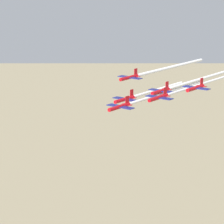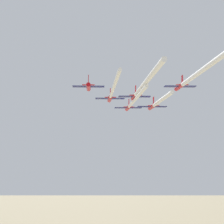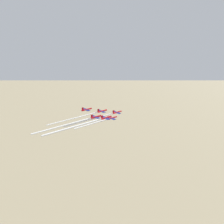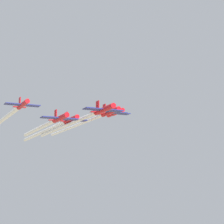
{
  "view_description": "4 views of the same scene",
  "coord_description": "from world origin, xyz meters",
  "px_view_note": "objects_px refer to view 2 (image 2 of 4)",
  "views": [
    {
      "loc": [
        -57.44,
        -232.19,
        162.48
      ],
      "look_at": [
        -56.38,
        -60.86,
        117.94
      ],
      "focal_mm": 85.0,
      "sensor_mm": 36.0,
      "label": 1
    },
    {
      "loc": [
        58.97,
        58.1,
        103.68
      ],
      "look_at": [
        -50.31,
        -64.76,
        118.05
      ],
      "focal_mm": 70.0,
      "sensor_mm": 36.0,
      "label": 2
    },
    {
      "loc": [
        -87.59,
        134.81,
        187.48
      ],
      "look_at": [
        -49.02,
        -59.66,
        119.41
      ],
      "focal_mm": 35.0,
      "sensor_mm": 36.0,
      "label": 3
    },
    {
      "loc": [
        -148.17,
        -108.55,
        99.48
      ],
      "look_at": [
        -49.08,
        -59.55,
        119.59
      ],
      "focal_mm": 70.0,
      "sensor_mm": 36.0,
      "label": 4
    }
  ],
  "objects_px": {
    "jet_0": "(128,108)",
    "jet_4": "(134,97)",
    "jet_1": "(110,99)",
    "jet_3": "(89,87)",
    "jet_5": "(180,86)",
    "jet_2": "(152,107)"
  },
  "relations": [
    {
      "from": "jet_2",
      "to": "jet_4",
      "type": "relative_size",
      "value": 1.0
    },
    {
      "from": "jet_1",
      "to": "jet_3",
      "type": "relative_size",
      "value": 1.0
    },
    {
      "from": "jet_3",
      "to": "jet_5",
      "type": "relative_size",
      "value": 1.0
    },
    {
      "from": "jet_1",
      "to": "jet_4",
      "type": "bearing_deg",
      "value": -59.53
    },
    {
      "from": "jet_1",
      "to": "jet_2",
      "type": "height_order",
      "value": "jet_1"
    },
    {
      "from": "jet_0",
      "to": "jet_5",
      "type": "bearing_deg",
      "value": -59.53
    },
    {
      "from": "jet_3",
      "to": "jet_4",
      "type": "bearing_deg",
      "value": -0.0
    },
    {
      "from": "jet_0",
      "to": "jet_4",
      "type": "relative_size",
      "value": 1.0
    },
    {
      "from": "jet_3",
      "to": "jet_5",
      "type": "height_order",
      "value": "jet_5"
    },
    {
      "from": "jet_4",
      "to": "jet_5",
      "type": "height_order",
      "value": "jet_5"
    },
    {
      "from": "jet_3",
      "to": "jet_4",
      "type": "distance_m",
      "value": 14.95
    },
    {
      "from": "jet_0",
      "to": "jet_4",
      "type": "bearing_deg",
      "value": -90.0
    },
    {
      "from": "jet_0",
      "to": "jet_1",
      "type": "bearing_deg",
      "value": -120.47
    },
    {
      "from": "jet_2",
      "to": "jet_3",
      "type": "bearing_deg",
      "value": -150.46
    },
    {
      "from": "jet_5",
      "to": "jet_2",
      "type": "bearing_deg",
      "value": 120.47
    },
    {
      "from": "jet_0",
      "to": "jet_2",
      "type": "bearing_deg",
      "value": -59.53
    },
    {
      "from": "jet_3",
      "to": "jet_4",
      "type": "xyz_separation_m",
      "value": [
        -11.36,
        9.21,
        -3.12
      ]
    },
    {
      "from": "jet_2",
      "to": "jet_5",
      "type": "relative_size",
      "value": 1.0
    },
    {
      "from": "jet_4",
      "to": "jet_5",
      "type": "bearing_deg",
      "value": 0.0
    },
    {
      "from": "jet_0",
      "to": "jet_1",
      "type": "relative_size",
      "value": 1.0
    },
    {
      "from": "jet_1",
      "to": "jet_5",
      "type": "height_order",
      "value": "jet_5"
    },
    {
      "from": "jet_5",
      "to": "jet_1",
      "type": "bearing_deg",
      "value": 150.46
    }
  ]
}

